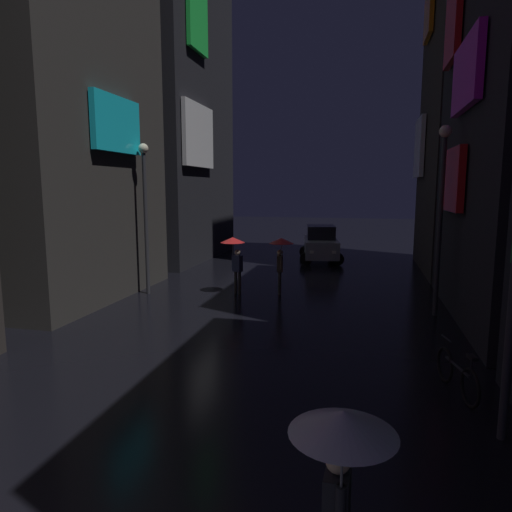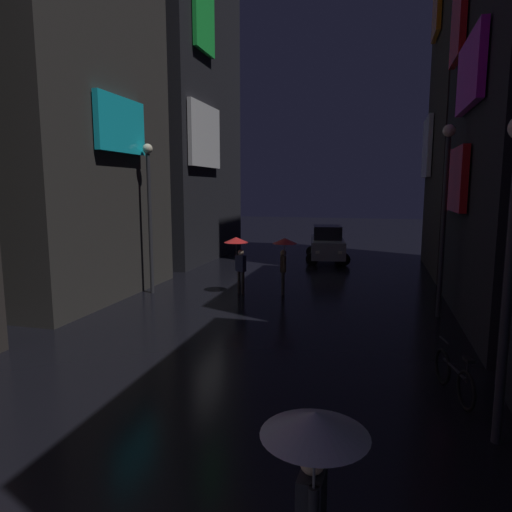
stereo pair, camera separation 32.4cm
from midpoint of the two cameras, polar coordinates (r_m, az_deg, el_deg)
building_left_far at (r=27.39m, az=-10.79°, el=26.16°), size 4.25×8.96×24.57m
building_right_far at (r=24.67m, az=26.02°, el=25.65°), size 4.25×7.19×23.05m
pedestrian_far_right_red at (r=16.63m, az=2.57°, el=0.74°), size 0.90×0.90×2.12m
pedestrian_near_crossing_clear at (r=4.20m, az=8.18°, el=-23.72°), size 0.90×0.90×2.12m
pedestrian_midstreet_centre_red at (r=16.85m, az=-3.28°, el=0.83°), size 0.90×0.90×2.12m
bicycle_parked_at_storefront at (r=9.70m, az=22.94°, el=-13.47°), size 0.49×1.78×0.96m
car_distant at (r=24.81m, az=7.72°, el=1.50°), size 2.65×4.32×1.92m
streetlamp_left_far at (r=17.19m, az=-14.21°, el=6.65°), size 0.36×0.36×5.49m
streetlamp_right_far at (r=14.75m, az=21.57°, el=6.58°), size 0.36×0.36×5.73m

